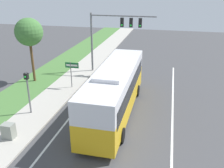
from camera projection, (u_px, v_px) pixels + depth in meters
ground_plane at (114, 136)px, 15.80m from camera, size 80.00×80.00×0.00m
sidewalk at (26, 123)px, 17.09m from camera, size 2.80×80.00×0.12m
lane_divider_near at (61, 129)px, 16.56m from camera, size 0.14×30.00×0.01m
lane_divider_far at (172, 143)px, 15.04m from camera, size 0.14×30.00×0.01m
bus at (115, 88)px, 17.80m from camera, size 2.62×11.17×3.70m
signal_gantry at (113, 30)px, 25.20m from camera, size 6.69×0.41×6.26m
pedestrian_signal at (28, 87)px, 17.63m from camera, size 0.28×0.34×3.20m
street_sign at (72, 70)px, 22.30m from camera, size 1.26×0.08×2.52m
utility_cabinet at (9, 131)px, 15.23m from camera, size 0.73×0.54×0.95m
roadside_tree at (29, 32)px, 22.71m from camera, size 2.55×2.55×6.04m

